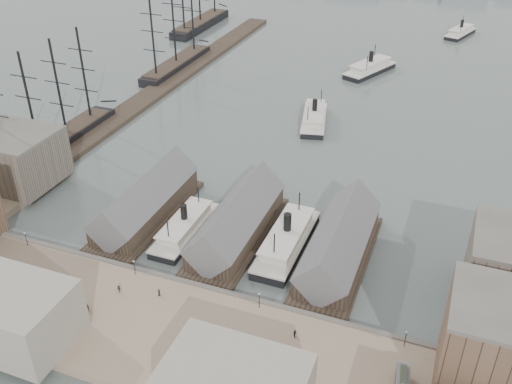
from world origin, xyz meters
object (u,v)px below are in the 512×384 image
at_px(horse_cart_left, 46,280).
at_px(horse_cart_right, 213,341).
at_px(horse_cart_center, 83,308).
at_px(ferry_docked_west, 185,227).

distance_m(horse_cart_left, horse_cart_right, 42.25).
height_order(horse_cart_left, horse_cart_center, horse_cart_center).
xyz_separation_m(horse_cart_left, horse_cart_right, (42.13, -3.07, -0.00)).
bearing_deg(horse_cart_right, ferry_docked_west, 42.34).
relative_size(ferry_docked_west, horse_cart_center, 5.36).
height_order(ferry_docked_west, horse_cart_center, ferry_docked_west).
bearing_deg(horse_cart_right, horse_cart_left, 93.22).
bearing_deg(horse_cart_center, horse_cart_left, 103.92).
bearing_deg(horse_cart_center, ferry_docked_west, 23.18).
bearing_deg(horse_cart_left, horse_cart_center, -81.65).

